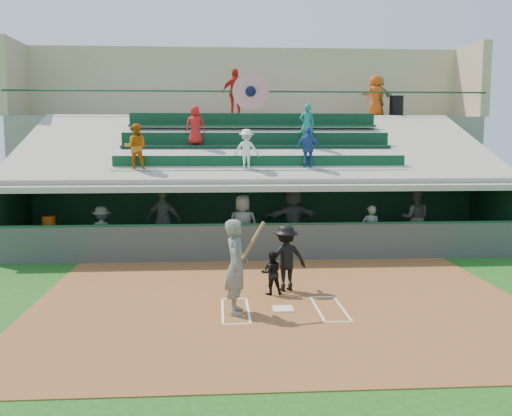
{
  "coord_description": "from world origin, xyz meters",
  "views": [
    {
      "loc": [
        -1.38,
        -11.86,
        3.7
      ],
      "look_at": [
        -0.35,
        3.5,
        1.8
      ],
      "focal_mm": 40.0,
      "sensor_mm": 36.0,
      "label": 1
    }
  ],
  "objects": [
    {
      "name": "dugout_player_a",
      "position": [
        -4.99,
        5.89,
        0.81
      ],
      "size": [
        1.03,
        0.64,
        1.55
      ],
      "primitive_type": "imported",
      "rotation": [
        0.0,
        0.0,
        3.2
      ],
      "color": "#575954",
      "rests_on": "dugout_floor"
    },
    {
      "name": "home_plate",
      "position": [
        0.0,
        0.0,
        0.04
      ],
      "size": [
        0.43,
        0.43,
        0.03
      ],
      "primitive_type": "cube",
      "color": "white",
      "rests_on": "dirt_slab"
    },
    {
      "name": "dugout_floor",
      "position": [
        0.0,
        6.75,
        0.02
      ],
      "size": [
        16.0,
        3.5,
        0.04
      ],
      "primitive_type": "cube",
      "color": "gray",
      "rests_on": "ground"
    },
    {
      "name": "dugout_player_e",
      "position": [
        3.37,
        5.43,
        0.83
      ],
      "size": [
        0.59,
        0.4,
        1.58
      ],
      "primitive_type": "imported",
      "rotation": [
        0.0,
        0.0,
        3.1
      ],
      "color": "#545652",
      "rests_on": "dugout_floor"
    },
    {
      "name": "dugout_player_b",
      "position": [
        -3.15,
        6.69,
        1.03
      ],
      "size": [
        1.26,
        0.82,
        1.99
      ],
      "primitive_type": "imported",
      "rotation": [
        0.0,
        0.0,
        2.83
      ],
      "color": "#5E615C",
      "rests_on": "dugout_floor"
    },
    {
      "name": "dirt_slab",
      "position": [
        0.0,
        0.5,
        0.01
      ],
      "size": [
        11.0,
        9.0,
        0.02
      ],
      "primitive_type": "cube",
      "color": "brown",
      "rests_on": "ground"
    },
    {
      "name": "concourse_staff_a",
      "position": [
        -0.6,
        12.67,
        5.61
      ],
      "size": [
        1.25,
        0.72,
        2.01
      ],
      "primitive_type": "imported",
      "rotation": [
        0.0,
        0.0,
        3.34
      ],
      "color": "red",
      "rests_on": "concourse_slab"
    },
    {
      "name": "catcher",
      "position": [
        -0.13,
        1.22,
        0.53
      ],
      "size": [
        0.55,
        0.45,
        1.03
      ],
      "primitive_type": "imported",
      "rotation": [
        0.0,
        0.0,
        3.28
      ],
      "color": "black",
      "rests_on": "dirt_slab"
    },
    {
      "name": "batters_box_chalk",
      "position": [
        0.0,
        0.0,
        0.02
      ],
      "size": [
        2.65,
        1.85,
        0.01
      ],
      "color": "white",
      "rests_on": "dirt_slab"
    },
    {
      "name": "concourse_staff_b",
      "position": [
        5.38,
        12.55,
        5.48
      ],
      "size": [
        1.0,
        0.81,
        1.76
      ],
      "primitive_type": "imported",
      "rotation": [
        0.0,
        0.0,
        3.49
      ],
      "color": "#C8420B",
      "rests_on": "concourse_slab"
    },
    {
      "name": "trash_bin",
      "position": [
        6.35,
        12.65,
        5.05
      ],
      "size": [
        0.6,
        0.6,
        0.9
      ],
      "primitive_type": "cylinder",
      "color": "black",
      "rests_on": "concourse_slab"
    },
    {
      "name": "home_umpire",
      "position": [
        0.24,
        1.56,
        0.82
      ],
      "size": [
        1.15,
        0.84,
        1.61
      ],
      "primitive_type": "imported",
      "rotation": [
        0.0,
        0.0,
        3.39
      ],
      "color": "black",
      "rests_on": "dirt_slab"
    },
    {
      "name": "dugout_player_f",
      "position": [
        5.3,
        6.88,
        1.0
      ],
      "size": [
        1.1,
        0.97,
        1.92
      ],
      "primitive_type": "imported",
      "rotation": [
        0.0,
        0.0,
        2.84
      ],
      "color": "#575954",
      "rests_on": "dugout_floor"
    },
    {
      "name": "ground",
      "position": [
        0.0,
        0.0,
        0.0
      ],
      "size": [
        100.0,
        100.0,
        0.0
      ],
      "primitive_type": "plane",
      "color": "#194E15",
      "rests_on": "ground"
    },
    {
      "name": "batter_at_plate",
      "position": [
        -1.01,
        -0.17,
        1.03
      ],
      "size": [
        0.89,
        0.8,
        2.0
      ],
      "color": "#5A5D58",
      "rests_on": "dirt_slab"
    },
    {
      "name": "dugout_player_d",
      "position": [
        1.13,
        6.96,
        1.04
      ],
      "size": [
        1.92,
        0.92,
        1.99
      ],
      "primitive_type": "imported",
      "rotation": [
        0.0,
        0.0,
        3.33
      ],
      "color": "#5D605A",
      "rests_on": "dugout_floor"
    },
    {
      "name": "grandstand",
      "position": [
        -0.01,
        10.51,
        2.26
      ],
      "size": [
        20.4,
        10.4,
        7.8
      ],
      "color": "#464A45",
      "rests_on": "ground"
    },
    {
      "name": "dugout_bench",
      "position": [
        -0.03,
        7.88,
        0.25
      ],
      "size": [
        14.17,
        1.4,
        0.43
      ],
      "primitive_type": "cube",
      "rotation": [
        0.0,
        0.0,
        -0.07
      ],
      "color": "olive",
      "rests_on": "dugout_floor"
    },
    {
      "name": "dugout_player_c",
      "position": [
        -0.62,
        5.47,
        1.01
      ],
      "size": [
        1.01,
        0.73,
        1.93
      ],
      "primitive_type": "imported",
      "rotation": [
        0.0,
        0.0,
        3.02
      ],
      "color": "#555752",
      "rests_on": "dugout_floor"
    },
    {
      "name": "water_cooler",
      "position": [
        -6.77,
        6.5,
        1.02
      ],
      "size": [
        0.42,
        0.42,
        0.42
      ],
      "primitive_type": "cylinder",
      "color": "#D8550C",
      "rests_on": "white_table"
    },
    {
      "name": "concourse_slab",
      "position": [
        0.0,
        13.5,
        2.3
      ],
      "size": [
        20.0,
        3.0,
        4.6
      ],
      "primitive_type": "cube",
      "color": "gray",
      "rests_on": "ground"
    },
    {
      "name": "white_table",
      "position": [
        -6.73,
        6.47,
        0.42
      ],
      "size": [
        1.06,
        0.95,
        0.77
      ],
      "primitive_type": "cube",
      "rotation": [
        0.0,
        0.0,
        0.41
      ],
      "color": "white",
      "rests_on": "dugout_floor"
    },
    {
      "name": "concourse_staff_c",
      "position": [
        5.64,
        13.0,
        5.5
      ],
      "size": [
        1.76,
        1.03,
        1.8
      ],
      "primitive_type": "imported",
      "rotation": [
        0.0,
        0.0,
        3.46
      ],
      "color": "tan",
      "rests_on": "concourse_slab"
    }
  ]
}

